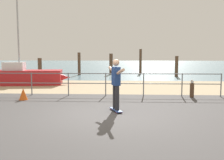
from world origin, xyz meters
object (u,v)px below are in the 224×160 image
(sailboat, at_px, (27,76))
(skateboarder, at_px, (116,81))
(traffic_cone, at_px, (23,94))
(skateboard, at_px, (116,110))
(seagull, at_px, (192,82))
(bollard_short, at_px, (192,90))

(sailboat, height_order, skateboarder, sailboat)
(sailboat, height_order, traffic_cone, sailboat)
(traffic_cone, bearing_deg, sailboat, 109.35)
(sailboat, bearing_deg, traffic_cone, -70.65)
(skateboard, bearing_deg, seagull, 42.05)
(seagull, bearing_deg, skateboard, -137.95)
(skateboarder, distance_m, bollard_short, 4.37)
(skateboard, bearing_deg, bollard_short, 42.16)
(bollard_short, xyz_separation_m, traffic_cone, (-7.08, -1.00, -0.07))
(sailboat, relative_size, skateboard, 6.32)
(bollard_short, relative_size, seagull, 1.33)
(sailboat, relative_size, seagull, 10.89)
(traffic_cone, bearing_deg, skateboarder, -26.02)
(bollard_short, height_order, traffic_cone, bollard_short)
(sailboat, distance_m, skateboarder, 8.99)
(sailboat, xyz_separation_m, traffic_cone, (1.78, -5.08, -0.27))
(traffic_cone, bearing_deg, skateboard, -26.02)
(bollard_short, distance_m, traffic_cone, 7.15)
(sailboat, bearing_deg, bollard_short, -24.71)
(seagull, bearing_deg, skateboarder, -137.95)
(sailboat, relative_size, bollard_short, 8.19)
(seagull, distance_m, traffic_cone, 7.15)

